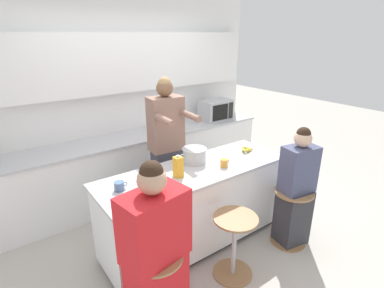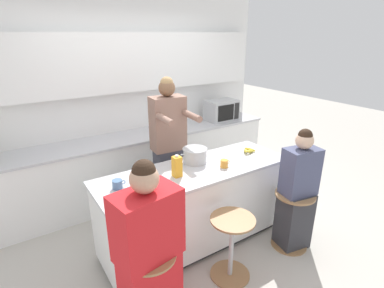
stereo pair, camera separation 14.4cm
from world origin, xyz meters
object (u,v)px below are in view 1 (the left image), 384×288
coffee_cup_far (224,163)px  juice_carton (178,167)px  kitchen_island (196,206)px  bar_stool_leftmost (157,284)px  bar_stool_center (234,242)px  person_cooking (167,152)px  banana_bunch (246,149)px  bar_stool_rightmost (291,213)px  fruit_bowl (156,184)px  microwave (216,110)px  person_wrapped_blanket (156,254)px  coffee_cup_near (119,186)px  cooking_pot (194,155)px  person_seated_near (296,193)px

coffee_cup_far → juice_carton: (-0.51, 0.09, 0.06)m
kitchen_island → coffee_cup_far: coffee_cup_far is taller
bar_stool_leftmost → bar_stool_center: 0.83m
juice_carton → kitchen_island: bearing=9.0°
person_cooking → banana_bunch: (0.74, -0.56, 0.04)m
bar_stool_center → bar_stool_rightmost: bearing=-1.2°
person_cooking → juice_carton: (-0.26, -0.63, 0.12)m
person_cooking → bar_stool_leftmost: bearing=-120.7°
bar_stool_center → person_cooking: person_cooking is taller
coffee_cup_far → fruit_bowl: bearing=179.2°
bar_stool_center → microwave: 2.42m
person_wrapped_blanket → microwave: (2.19, 1.91, 0.38)m
person_wrapped_blanket → fruit_bowl: size_ratio=7.68×
bar_stool_leftmost → coffee_cup_near: size_ratio=5.23×
kitchen_island → person_cooking: 0.73m
cooking_pot → coffee_cup_far: cooking_pot is taller
bar_stool_center → banana_bunch: size_ratio=3.52×
bar_stool_rightmost → person_cooking: size_ratio=0.36×
person_wrapped_blanket → bar_stool_center: bearing=-8.0°
juice_carton → person_cooking: bearing=67.5°
person_wrapped_blanket → microwave: size_ratio=2.92×
bar_stool_rightmost → cooking_pot: (-0.74, 0.76, 0.60)m
bar_stool_rightmost → bar_stool_center: bearing=178.8°
person_seated_near → coffee_cup_near: size_ratio=10.95×
person_cooking → person_wrapped_blanket: person_cooking is taller
juice_carton → bar_stool_leftmost: bearing=-135.8°
bar_stool_rightmost → banana_bunch: size_ratio=3.52×
kitchen_island → coffee_cup_near: (-0.81, 0.04, 0.48)m
kitchen_island → bar_stool_center: (0.00, -0.60, -0.08)m
microwave → kitchen_island: bearing=-136.4°
person_wrapped_blanket → microwave: bearing=31.9°
fruit_bowl → microwave: bearing=36.7°
kitchen_island → coffee_cup_near: size_ratio=16.98×
person_wrapped_blanket → cooking_pot: person_wrapped_blanket is taller
banana_bunch → coffee_cup_near: bearing=179.6°
kitchen_island → bar_stool_leftmost: 1.03m
bar_stool_center → juice_carton: (-0.24, 0.56, 0.62)m
cooking_pot → kitchen_island: bearing=-120.8°
bar_stool_leftmost → banana_bunch: (1.59, 0.64, 0.55)m
person_cooking → fruit_bowl: 0.90m
kitchen_island → coffee_cup_far: 0.56m
person_cooking → microwave: (1.34, 0.70, 0.18)m
coffee_cup_near → juice_carton: (0.56, -0.08, 0.06)m
fruit_bowl → person_seated_near: bearing=-19.8°
fruit_bowl → juice_carton: (0.29, 0.08, 0.06)m
bar_stool_center → fruit_bowl: bearing=137.8°
person_cooking → juice_carton: 0.70m
bar_stool_rightmost → juice_carton: size_ratio=2.89×
kitchen_island → person_seated_near: size_ratio=1.55×
bar_stool_leftmost → banana_bunch: 1.79m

